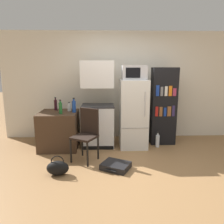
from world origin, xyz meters
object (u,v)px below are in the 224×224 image
object	(u,v)px
bookshelf	(163,106)
bottle_wine_dark	(56,105)
microwave	(134,72)
suitcase_large_flat	(116,166)
refrigerator	(133,114)
bottle_milk_white	(69,107)
bottle_green_tall	(60,108)
water_bottle_front	(158,141)
bottle_blue_soda	(74,106)
chair	(87,130)
kitchen_hutch	(98,109)
handbag	(58,168)
side_table	(59,130)

from	to	relation	value
bookshelf	bottle_wine_dark	size ratio (longest dim) A/B	5.95
microwave	suitcase_large_flat	distance (m)	1.97
refrigerator	bottle_milk_white	world-z (taller)	refrigerator
bottle_green_tall	water_bottle_front	distance (m)	2.20
refrigerator	bottle_wine_dark	world-z (taller)	refrigerator
microwave	bottle_wine_dark	xyz separation A→B (m)	(-1.71, 0.16, -0.70)
bottle_milk_white	bottle_blue_soda	distance (m)	0.19
bookshelf	water_bottle_front	xyz separation A→B (m)	(-0.16, -0.26, -0.72)
microwave	suitcase_large_flat	xyz separation A→B (m)	(-0.43, -1.12, -1.57)
bottle_green_tall	water_bottle_front	bearing A→B (deg)	3.48
bookshelf	chair	world-z (taller)	bookshelf
microwave	bottle_green_tall	size ratio (longest dim) A/B	1.76
refrigerator	bottle_wine_dark	distance (m)	1.72
bottle_blue_soda	water_bottle_front	bearing A→B (deg)	-0.19
kitchen_hutch	chair	distance (m)	0.81
bottle_milk_white	suitcase_large_flat	size ratio (longest dim) A/B	0.34
handbag	side_table	bearing A→B (deg)	99.92
microwave	handbag	bearing A→B (deg)	-136.64
refrigerator	microwave	size ratio (longest dim) A/B	2.89
handbag	refrigerator	bearing A→B (deg)	43.38
bottle_blue_soda	bottle_green_tall	bearing A→B (deg)	-152.82
bottle_green_tall	chair	xyz separation A→B (m)	(0.57, -0.47, -0.34)
kitchen_hutch	bottle_wine_dark	distance (m)	0.94
side_table	bottle_green_tall	distance (m)	0.55
bottle_wine_dark	microwave	bearing A→B (deg)	-5.39
kitchen_hutch	refrigerator	world-z (taller)	kitchen_hutch
kitchen_hutch	suitcase_large_flat	xyz separation A→B (m)	(0.34, -1.17, -0.79)
handbag	water_bottle_front	size ratio (longest dim) A/B	1.05
handbag	suitcase_large_flat	bearing A→B (deg)	11.64
microwave	bottle_green_tall	bearing A→B (deg)	-171.71
bottle_green_tall	handbag	xyz separation A→B (m)	(0.13, -1.09, -0.79)
microwave	side_table	bearing A→B (deg)	-177.77
kitchen_hutch	bookshelf	bearing A→B (deg)	4.39
refrigerator	bottle_blue_soda	bearing A→B (deg)	-175.83
bottle_milk_white	suitcase_large_flat	world-z (taller)	bottle_milk_white
kitchen_hutch	bottle_wine_dark	bearing A→B (deg)	173.32
suitcase_large_flat	bottle_wine_dark	bearing A→B (deg)	162.76
refrigerator	kitchen_hutch	bearing A→B (deg)	176.29
suitcase_large_flat	handbag	world-z (taller)	handbag
bottle_wine_dark	suitcase_large_flat	size ratio (longest dim) A/B	0.50
side_table	handbag	xyz separation A→B (m)	(0.22, -1.25, -0.27)
kitchen_hutch	bottle_green_tall	bearing A→B (deg)	-160.02
kitchen_hutch	refrigerator	xyz separation A→B (m)	(0.77, -0.05, -0.11)
bottle_wine_dark	handbag	bearing A→B (deg)	-77.92
kitchen_hutch	water_bottle_front	bearing A→B (deg)	-6.48
side_table	bottle_wine_dark	bearing A→B (deg)	113.39
bottle_milk_white	handbag	bearing A→B (deg)	-90.09
water_bottle_front	microwave	bearing A→B (deg)	169.74
kitchen_hutch	bottle_blue_soda	distance (m)	0.52
bottle_blue_soda	bottle_wine_dark	bearing A→B (deg)	150.05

